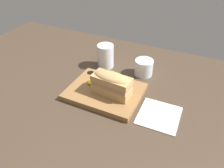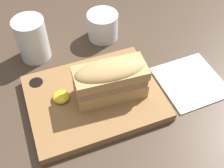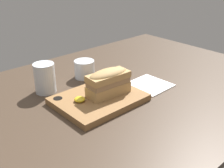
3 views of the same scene
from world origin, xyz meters
The scene contains 7 objects.
dining_table centered at (0.00, 0.00, 1.00)cm, with size 161.79×92.19×2.00cm.
serving_board centered at (2.16, -2.39, 3.10)cm, with size 28.38×22.06×2.25cm.
sandwich centered at (5.67, -3.47, 9.11)cm, with size 15.25×7.48×9.14cm.
mustard_dollop centered at (-4.62, -1.01, 4.93)cm, with size 3.63×3.63×1.45cm.
water_glass centered at (-6.99, 16.56, 6.71)cm, with size 7.52×7.52×10.85cm.
wine_glass centered at (11.42, 17.57, 5.38)cm, with size 8.08×8.08×7.13cm.
napkin centered at (25.08, -5.26, 2.20)cm, with size 14.46×14.94×0.40cm.
Camera 2 is at (-7.40, -38.73, 52.23)cm, focal length 45.00 mm.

